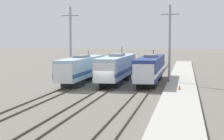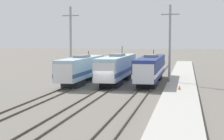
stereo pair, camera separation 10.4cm
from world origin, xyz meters
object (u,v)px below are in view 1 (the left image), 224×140
object	(u,v)px
catenary_tower_right	(170,43)
locomotive_center	(117,68)
traffic_cone	(179,87)
locomotive_far_right	(150,68)
locomotive_far_left	(81,69)
catenary_tower_left	(71,43)

from	to	relation	value
catenary_tower_right	locomotive_center	bearing A→B (deg)	-177.26
locomotive_center	traffic_cone	xyz separation A→B (m)	(9.27, -7.94, -1.64)
locomotive_far_right	traffic_cone	xyz separation A→B (m)	(4.35, -8.62, -1.59)
locomotive_center	traffic_cone	world-z (taller)	locomotive_center
catenary_tower_right	traffic_cone	bearing A→B (deg)	-79.08
locomotive_far_right	traffic_cone	bearing A→B (deg)	-63.22
locomotive_far_left	catenary_tower_left	world-z (taller)	catenary_tower_left
catenary_tower_left	catenary_tower_right	xyz separation A→B (m)	(14.80, 0.00, 0.00)
locomotive_center	catenary_tower_right	size ratio (longest dim) A/B	1.65
catenary_tower_left	locomotive_far_left	bearing A→B (deg)	-43.96
locomotive_far_left	traffic_cone	bearing A→B (deg)	-23.54
catenary_tower_right	catenary_tower_left	bearing A→B (deg)	180.00
locomotive_far_left	locomotive_center	world-z (taller)	locomotive_center
traffic_cone	catenary_tower_right	bearing A→B (deg)	100.92
locomotive_far_left	catenary_tower_right	size ratio (longest dim) A/B	1.53
locomotive_far_right	traffic_cone	size ratio (longest dim) A/B	38.07
catenary_tower_left	catenary_tower_right	bearing A→B (deg)	0.00
locomotive_far_left	catenary_tower_left	distance (m)	4.84
catenary_tower_left	traffic_cone	xyz separation A→B (m)	(16.40, -8.31, -5.30)
locomotive_far_left	locomotive_center	xyz separation A→B (m)	(4.92, 1.76, 0.08)
locomotive_far_left	locomotive_far_right	distance (m)	10.14
locomotive_far_right	catenary_tower_left	world-z (taller)	catenary_tower_left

